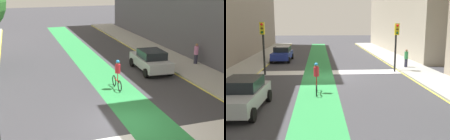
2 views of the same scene
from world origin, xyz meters
The scene contains 13 objects.
ground_plane centered at (0.00, 0.00, 0.00)m, with size 120.00×120.00×0.00m, color #38383D.
bike_lane_paint centered at (0.99, 0.00, 0.00)m, with size 2.40×60.00×0.01m, color #2D8C47.
crosswalk_band centered at (0.00, -2.00, 0.00)m, with size 12.00×1.80×0.01m, color silver.
sidewalk_left centered at (-7.50, 0.00, 0.07)m, with size 3.00×60.00×0.15m, color #9E9E99.
curb_stripe_left centered at (-6.00, 0.00, 0.01)m, with size 0.16×60.00×0.01m, color yellow.
sidewalk_right centered at (7.50, 0.00, 0.07)m, with size 3.00×60.00×0.15m, color #9E9E99.
curb_stripe_right centered at (6.00, 0.00, 0.01)m, with size 0.16×60.00×0.01m, color yellow.
traffic_signal_near_right centered at (5.27, -1.22, 2.95)m, with size 0.35×0.52×4.20m.
traffic_signal_near_left centered at (-5.56, -1.79, 2.87)m, with size 0.35×0.52×4.09m.
car_silver_right_far centered at (4.60, 7.31, 0.80)m, with size 2.19×4.28×1.57m.
car_blue_right_near centered at (4.86, -8.66, 0.80)m, with size 2.11×4.24×1.57m.
cyclist_in_lane centered at (1.07, 4.48, 0.97)m, with size 0.32×1.73×1.86m.
pedestrian_sidewalk_left_a centered at (-6.99, -3.26, 0.97)m, with size 0.34×0.34×1.61m.
Camera 2 is at (0.89, 19.76, 4.28)m, focal length 42.01 mm.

